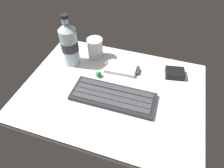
{
  "coord_description": "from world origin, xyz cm",
  "views": [
    {
      "loc": [
        14.71,
        -45.21,
        53.19
      ],
      "look_at": [
        0.0,
        0.0,
        3.0
      ],
      "focal_mm": 31.8,
      "sensor_mm": 36.0,
      "label": 1
    }
  ],
  "objects_px": {
    "keyboard": "(113,96)",
    "water_bottle": "(69,44)",
    "charger_block": "(175,73)",
    "trackball_mouse": "(99,74)",
    "juice_cup": "(95,49)",
    "handheld_device": "(123,68)"
  },
  "relations": [
    {
      "from": "keyboard",
      "to": "water_bottle",
      "type": "bearing_deg",
      "value": 148.74
    },
    {
      "from": "keyboard",
      "to": "charger_block",
      "type": "xyz_separation_m",
      "value": [
        0.19,
        0.18,
        0.0
      ]
    },
    {
      "from": "water_bottle",
      "to": "trackball_mouse",
      "type": "height_order",
      "value": "water_bottle"
    },
    {
      "from": "keyboard",
      "to": "juice_cup",
      "type": "xyz_separation_m",
      "value": [
        -0.14,
        0.2,
        0.03
      ]
    },
    {
      "from": "handheld_device",
      "to": "water_bottle",
      "type": "bearing_deg",
      "value": -174.88
    },
    {
      "from": "trackball_mouse",
      "to": "charger_block",
      "type": "bearing_deg",
      "value": 18.91
    },
    {
      "from": "juice_cup",
      "to": "charger_block",
      "type": "xyz_separation_m",
      "value": [
        0.33,
        -0.02,
        -0.03
      ]
    },
    {
      "from": "keyboard",
      "to": "charger_block",
      "type": "height_order",
      "value": "charger_block"
    },
    {
      "from": "handheld_device",
      "to": "charger_block",
      "type": "xyz_separation_m",
      "value": [
        0.2,
        0.03,
        0.0
      ]
    },
    {
      "from": "handheld_device",
      "to": "juice_cup",
      "type": "relative_size",
      "value": 1.54
    },
    {
      "from": "water_bottle",
      "to": "trackball_mouse",
      "type": "distance_m",
      "value": 0.16
    },
    {
      "from": "keyboard",
      "to": "charger_block",
      "type": "bearing_deg",
      "value": 43.41
    },
    {
      "from": "keyboard",
      "to": "handheld_device",
      "type": "bearing_deg",
      "value": 93.22
    },
    {
      "from": "juice_cup",
      "to": "charger_block",
      "type": "distance_m",
      "value": 0.33
    },
    {
      "from": "juice_cup",
      "to": "handheld_device",
      "type": "bearing_deg",
      "value": -18.84
    },
    {
      "from": "keyboard",
      "to": "water_bottle",
      "type": "height_order",
      "value": "water_bottle"
    },
    {
      "from": "handheld_device",
      "to": "charger_block",
      "type": "relative_size",
      "value": 1.87
    },
    {
      "from": "keyboard",
      "to": "trackball_mouse",
      "type": "height_order",
      "value": "trackball_mouse"
    },
    {
      "from": "water_bottle",
      "to": "trackball_mouse",
      "type": "relative_size",
      "value": 9.45
    },
    {
      "from": "keyboard",
      "to": "juice_cup",
      "type": "distance_m",
      "value": 0.24
    },
    {
      "from": "water_bottle",
      "to": "charger_block",
      "type": "height_order",
      "value": "water_bottle"
    },
    {
      "from": "handheld_device",
      "to": "trackball_mouse",
      "type": "distance_m",
      "value": 0.1
    }
  ]
}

